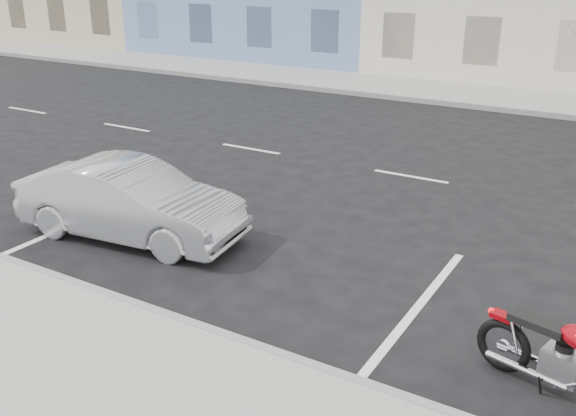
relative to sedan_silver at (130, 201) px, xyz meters
name	(u,v)px	position (x,y,z in m)	size (l,w,h in m)	color
ground	(509,194)	(4.76, 5.23, -0.61)	(120.00, 120.00, 0.00)	black
sidewalk_far	(419,90)	(-0.24, 13.93, -0.54)	(80.00, 3.40, 0.15)	gray
curb_near	(33,271)	(-0.24, -1.77, -0.53)	(80.00, 0.12, 0.16)	gray
curb_far	(401,98)	(-0.24, 12.23, -0.53)	(80.00, 0.12, 0.16)	gray
sedan_silver	(130,201)	(0.00, 0.00, 0.00)	(1.30, 3.73, 1.23)	#95979B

